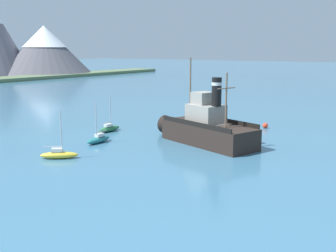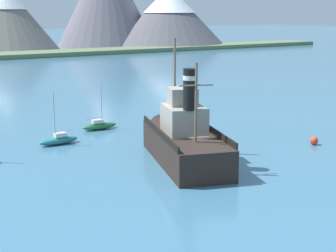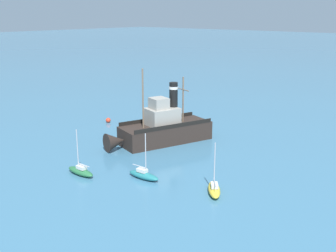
# 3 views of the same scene
# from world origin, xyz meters

# --- Properties ---
(ground_plane) EXTENTS (600.00, 600.00, 0.00)m
(ground_plane) POSITION_xyz_m (0.00, 0.00, 0.00)
(ground_plane) COLOR teal
(old_tugboat) EXTENTS (7.81, 14.75, 9.90)m
(old_tugboat) POSITION_xyz_m (-0.44, 1.56, 1.83)
(old_tugboat) COLOR #2D231E
(old_tugboat) RESTS_ON ground
(sailboat_green) EXTENTS (3.80, 1.11, 4.90)m
(sailboat_green) POSITION_xyz_m (-1.55, 15.61, 0.43)
(sailboat_green) COLOR #286B3D
(sailboat_green) RESTS_ON ground
(sailboat_teal) EXTENTS (3.86, 1.31, 4.90)m
(sailboat_teal) POSITION_xyz_m (-7.30, 12.03, 0.43)
(sailboat_teal) COLOR #23757A
(sailboat_teal) RESTS_ON ground
(mooring_buoy) EXTENTS (0.76, 0.76, 0.76)m
(mooring_buoy) POSITION_xyz_m (12.60, -0.64, 0.38)
(mooring_buoy) COLOR red
(mooring_buoy) RESTS_ON ground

